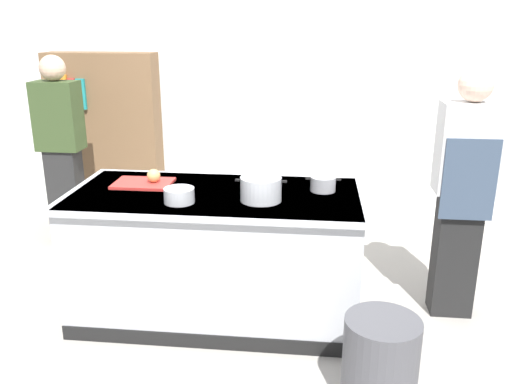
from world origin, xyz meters
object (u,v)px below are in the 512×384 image
Objects in this scene: sauce_pan at (323,184)px; mixing_bowl at (179,195)px; person_guest at (62,148)px; person_chef at (463,190)px; bookshelf at (106,138)px; stock_pot at (261,189)px; onion at (154,176)px; trash_bin at (380,365)px.

sauce_pan reaches higher than mixing_bowl.
mixing_bowl is at bearing 38.67° from person_guest.
bookshelf is at bearing 54.87° from person_chef.
mixing_bowl is at bearing -169.33° from stock_pot.
onion is 0.05× the size of person_guest.
onion is at bearing 179.63° from sauce_pan.
onion is 1.17m from sauce_pan.
mixing_bowl reaches higher than trash_bin.
mixing_bowl is (0.27, -0.35, -0.02)m from onion.
person_chef is at bearing 1.76° from onion.
person_chef is at bearing -27.32° from bookshelf.
mixing_bowl is (-0.90, -0.34, -0.00)m from sauce_pan.
onion is 0.28× the size of stock_pot.
person_chef is (1.33, 0.32, -0.06)m from stock_pot.
person_guest is (-1.91, 1.21, -0.07)m from stock_pot.
bookshelf is at bearing 142.36° from sauce_pan.
onion is 0.05× the size of bookshelf.
mixing_bowl is 0.11× the size of person_chef.
person_chef and person_guest have the same top height.
sauce_pan is (0.40, 0.25, -0.03)m from stock_pot.
sauce_pan is 0.97m from mixing_bowl.
stock_pot is 1.26m from trash_bin.
onion is at bearing 161.86° from stock_pot.
trash_bin is (0.32, -1.00, -0.68)m from sauce_pan.
trash_bin is 1.40m from person_chef.
person_chef is (0.62, 1.08, 0.65)m from trash_bin.
person_guest is at bearing 143.09° from trash_bin.
mixing_bowl is 0.11× the size of person_guest.
stock_pot is at bearing 49.29° from person_guest.
onion is 0.40× the size of sauce_pan.
trash_bin is 3.34m from person_guest.
onion is 0.44m from mixing_bowl.
onion is 1.93m from trash_bin.
trash_bin is 0.31× the size of person_chef.
onion is 1.48m from person_guest.
person_chef is at bearing 4.43° from sauce_pan.
person_guest reaches higher than bookshelf.
onion is 2.10m from person_chef.
sauce_pan is at bearing 20.77° from mixing_bowl.
sauce_pan is at bearing 107.42° from trash_bin.
bookshelf is at bearing 161.32° from person_guest.
trash_bin is (1.22, -0.66, -0.68)m from mixing_bowl.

